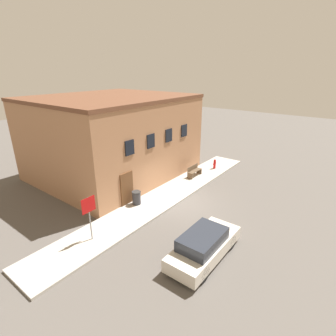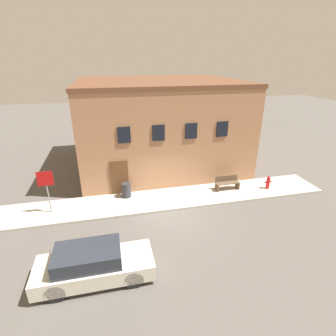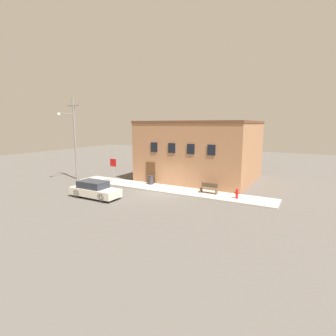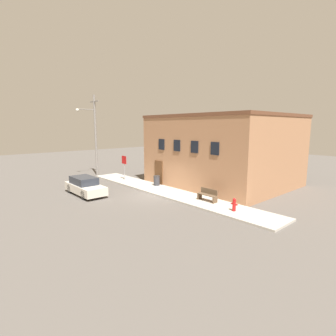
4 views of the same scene
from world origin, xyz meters
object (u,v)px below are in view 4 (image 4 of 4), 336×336
Objects in this scene: bench at (208,195)px; utility_pole at (94,132)px; fire_hydrant at (234,205)px; trash_bin at (157,180)px; parked_car at (85,186)px; stop_sign at (124,163)px.

bench is 15.19m from utility_pole.
bench is at bearing 168.83° from fire_hydrant.
parked_car reaches higher than trash_bin.
bench is 0.34× the size of parked_car.
stop_sign reaches higher than parked_car.
parked_car is at bearing -65.20° from stop_sign.
utility_pole reaches higher than bench.
fire_hydrant is 0.10× the size of utility_pole.
stop_sign is 10.08m from bench.
fire_hydrant is 8.56m from trash_bin.
utility_pole reaches higher than fire_hydrant.
fire_hydrant is at bearing -6.07° from trash_bin.
stop_sign is at bearing 179.33° from fire_hydrant.
utility_pole is (-4.61, -0.68, 2.81)m from stop_sign.
fire_hydrant is 17.56m from utility_pole.
utility_pole is (-8.57, -1.43, 4.01)m from trash_bin.
parked_car is at bearing -106.09° from trash_bin.
trash_bin is at bearing 176.05° from bench.
utility_pole reaches higher than stop_sign.
fire_hydrant is 2.52m from bench.
stop_sign is at bearing -169.15° from trash_bin.
bench is 0.17× the size of utility_pole.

